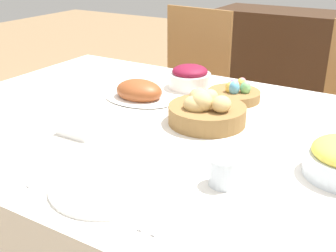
# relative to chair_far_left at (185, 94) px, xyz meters

# --- Properties ---
(dining_table) EXTENTS (1.73, 1.16, 0.78)m
(dining_table) POSITION_rel_chair_far_left_xyz_m (0.47, -0.93, -0.14)
(dining_table) COLOR white
(dining_table) RESTS_ON ground
(chair_far_left) EXTENTS (0.46, 0.46, 0.99)m
(chair_far_left) POSITION_rel_chair_far_left_xyz_m (0.00, 0.00, 0.00)
(chair_far_left) COLOR olive
(chair_far_left) RESTS_ON ground
(sideboard) EXTENTS (1.28, 0.44, 0.88)m
(sideboard) POSITION_rel_chair_far_left_xyz_m (0.40, 1.04, -0.09)
(sideboard) COLOR #3D2616
(sideboard) RESTS_ON ground
(bread_basket) EXTENTS (0.25, 0.25, 0.12)m
(bread_basket) POSITION_rel_chair_far_left_xyz_m (0.54, -0.86, 0.29)
(bread_basket) COLOR olive
(bread_basket) RESTS_ON dining_table
(egg_basket) EXTENTS (0.19, 0.19, 0.08)m
(egg_basket) POSITION_rel_chair_far_left_xyz_m (0.53, -0.60, 0.27)
(egg_basket) COLOR olive
(egg_basket) RESTS_ON dining_table
(ham_platter) EXTENTS (0.28, 0.20, 0.08)m
(ham_platter) POSITION_rel_chair_far_left_xyz_m (0.23, -0.78, 0.28)
(ham_platter) COLOR white
(ham_platter) RESTS_ON dining_table
(beet_salad_bowl) EXTENTS (0.17, 0.17, 0.09)m
(beet_salad_bowl) POSITION_rel_chair_far_left_xyz_m (0.32, -0.56, 0.29)
(beet_salad_bowl) COLOR white
(beet_salad_bowl) RESTS_ON dining_table
(dinner_plate) EXTENTS (0.27, 0.27, 0.01)m
(dinner_plate) POSITION_rel_chair_far_left_xyz_m (0.52, -1.33, 0.25)
(dinner_plate) COLOR white
(dinner_plate) RESTS_ON dining_table
(fork) EXTENTS (0.01, 0.20, 0.00)m
(fork) POSITION_rel_chair_far_left_xyz_m (0.35, -1.33, 0.25)
(fork) COLOR silver
(fork) RESTS_ON dining_table
(knife) EXTENTS (0.01, 0.20, 0.00)m
(knife) POSITION_rel_chair_far_left_xyz_m (0.68, -1.33, 0.25)
(knife) COLOR silver
(knife) RESTS_ON dining_table
(spoon) EXTENTS (0.01, 0.20, 0.00)m
(spoon) POSITION_rel_chair_far_left_xyz_m (0.71, -1.33, 0.25)
(spoon) COLOR silver
(spoon) RESTS_ON dining_table
(drinking_cup) EXTENTS (0.07, 0.07, 0.07)m
(drinking_cup) POSITION_rel_chair_far_left_xyz_m (0.75, -1.17, 0.28)
(drinking_cup) COLOR silver
(drinking_cup) RESTS_ON dining_table
(butter_dish) EXTENTS (0.12, 0.07, 0.03)m
(butter_dish) POSITION_rel_chair_far_left_xyz_m (0.25, -1.13, 0.27)
(butter_dish) COLOR white
(butter_dish) RESTS_ON dining_table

